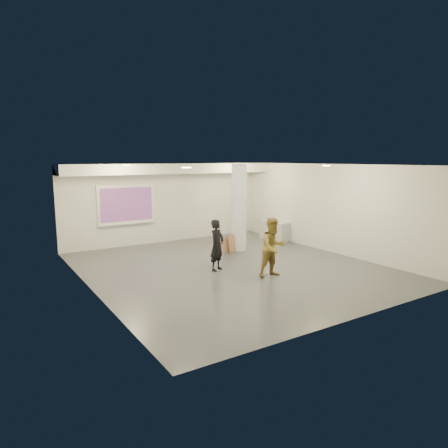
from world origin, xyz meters
TOP-DOWN VIEW (x-y plane):
  - floor at (0.00, 0.00)m, footprint 8.00×9.00m
  - ceiling at (0.00, 0.00)m, footprint 8.00×9.00m
  - wall_back at (0.00, 4.50)m, footprint 8.00×0.01m
  - wall_front at (0.00, -4.50)m, footprint 8.00×0.01m
  - wall_left at (-4.00, 0.00)m, footprint 0.01×9.00m
  - wall_right at (4.00, 0.00)m, footprint 0.01×9.00m
  - soffit_band at (0.00, 3.95)m, footprint 8.00×1.10m
  - downlight_nw at (-2.20, 2.50)m, footprint 0.22×0.22m
  - downlight_ne at (2.20, 2.50)m, footprint 0.22×0.22m
  - downlight_sw at (-2.20, -1.50)m, footprint 0.22×0.22m
  - downlight_se at (2.20, -1.50)m, footprint 0.22×0.22m
  - column at (1.50, 1.80)m, footprint 0.52×0.52m
  - projection_screen at (-1.60, 4.45)m, footprint 2.10×0.13m
  - credenza at (3.72, 2.51)m, footprint 0.63×1.30m
  - papers_stack at (3.77, 2.75)m, footprint 0.29×0.34m
  - postit_pad at (3.70, 2.66)m, footprint 0.22×0.29m
  - cardboard_back at (1.21, 1.69)m, footprint 0.56×0.31m
  - cardboard_front at (0.96, 1.73)m, footprint 0.47×0.23m
  - woman at (-0.49, 0.00)m, footprint 0.64×0.56m
  - man at (0.48, -1.33)m, footprint 0.82×0.65m

SIDE VIEW (x-z plane):
  - floor at x=0.00m, z-range -0.01..0.01m
  - cardboard_front at x=0.96m, z-range 0.00..0.50m
  - cardboard_back at x=1.21m, z-range 0.00..0.60m
  - credenza at x=3.72m, z-range 0.00..0.74m
  - woman at x=-0.49m, z-range 0.00..1.47m
  - papers_stack at x=3.77m, z-range 0.74..0.75m
  - postit_pad at x=3.70m, z-range 0.74..0.76m
  - man at x=0.48m, z-range 0.00..1.62m
  - wall_back at x=0.00m, z-range 0.00..3.00m
  - wall_front at x=0.00m, z-range 0.00..3.00m
  - wall_left at x=-4.00m, z-range 0.00..3.00m
  - wall_right at x=4.00m, z-range 0.00..3.00m
  - column at x=1.50m, z-range 0.00..3.00m
  - projection_screen at x=-1.60m, z-range 0.82..2.24m
  - soffit_band at x=0.00m, z-range 2.64..3.00m
  - downlight_nw at x=-2.20m, z-range 2.97..2.99m
  - downlight_ne at x=2.20m, z-range 2.97..2.99m
  - downlight_sw at x=-2.20m, z-range 2.97..2.99m
  - downlight_se at x=2.20m, z-range 2.97..2.99m
  - ceiling at x=0.00m, z-range 3.00..3.00m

